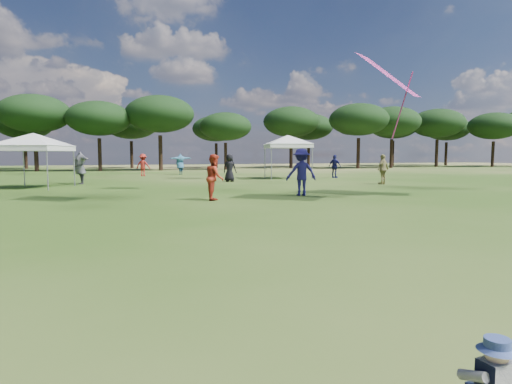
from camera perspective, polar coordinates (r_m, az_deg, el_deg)
tree_line at (r=48.05m, az=-14.17°, el=9.41°), size 108.78×17.63×7.77m
tent_left at (r=23.07m, az=-27.55°, el=6.68°), size 5.26×5.26×2.93m
tent_right at (r=28.65m, az=4.26°, el=7.33°), size 5.62×5.62×3.20m
toddler at (r=3.22m, az=28.99°, el=-21.05°), size 0.33×0.37×0.49m
festival_crowd at (r=25.01m, az=-17.75°, el=3.03°), size 28.13×21.19×1.85m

